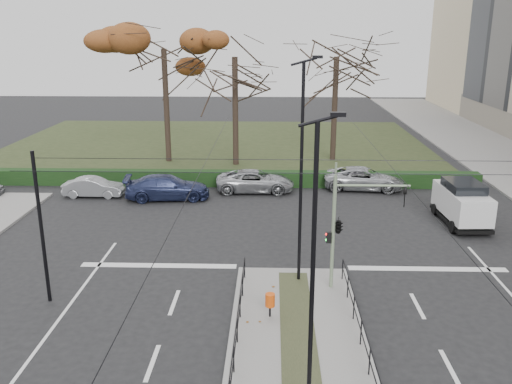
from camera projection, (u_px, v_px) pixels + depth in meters
ground at (297, 332)px, 19.02m from camera, size 140.00×140.00×0.00m
median_island at (301, 373)px, 16.60m from camera, size 4.40×15.00×0.14m
park at (217, 145)px, 49.82m from camera, size 38.00×26.00×0.10m
hedge at (198, 178)px, 36.86m from camera, size 38.00×1.00×1.00m
median_railing at (302, 349)px, 16.25m from camera, size 4.14×13.24×0.92m
catenary at (297, 224)px, 19.59m from camera, size 20.00×34.00×6.00m
traffic_light at (340, 224)px, 21.26m from camera, size 3.17×1.82×4.66m
litter_bin at (270, 300)px, 19.58m from camera, size 0.35×0.35×0.90m
streetlamp_median_near at (313, 276)px, 13.35m from camera, size 0.69×0.14×8.26m
streetlamp_median_far at (302, 172)px, 21.38m from camera, size 0.76×0.16×9.13m
parked_car_second at (94, 187)px, 34.33m from camera, size 3.76×1.33×1.24m
parked_car_third at (167, 187)px, 33.81m from camera, size 5.43×2.71×1.51m
parked_car_fourth at (255, 181)px, 35.40m from camera, size 5.13×2.45×1.41m
white_van at (462, 202)px, 29.30m from camera, size 2.20×4.54×2.40m
rust_tree at (164, 49)px, 41.02m from camera, size 9.88×9.88×11.47m
bare_tree_center at (336, 64)px, 41.83m from camera, size 8.65×8.65×10.78m
bare_tree_near at (235, 65)px, 40.23m from camera, size 6.68×6.68×10.86m
parked_car_fifth at (364, 178)px, 35.90m from camera, size 5.47×2.94×1.46m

